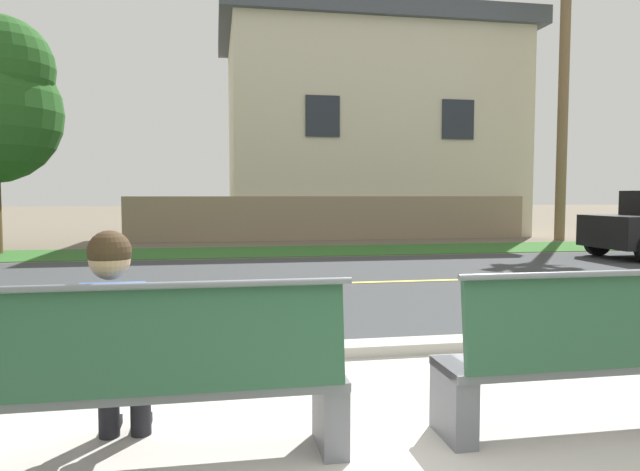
% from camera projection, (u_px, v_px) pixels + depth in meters
% --- Properties ---
extents(ground_plane, '(140.00, 140.00, 0.00)m').
position_uv_depth(ground_plane, '(270.00, 273.00, 10.69)').
color(ground_plane, '#665B4C').
extents(sidewalk_pavement, '(44.00, 3.60, 0.01)m').
position_uv_depth(sidewalk_pavement, '(398.00, 451.00, 3.23)').
color(sidewalk_pavement, '#B7B2A8').
rests_on(sidewalk_pavement, ground_plane).
extents(curb_edge, '(44.00, 0.30, 0.11)m').
position_uv_depth(curb_edge, '(330.00, 350.00, 5.14)').
color(curb_edge, '#ADA89E').
rests_on(curb_edge, ground_plane).
extents(street_asphalt, '(52.00, 8.00, 0.01)m').
position_uv_depth(street_asphalt, '(279.00, 285.00, 9.22)').
color(street_asphalt, '#383A3D').
rests_on(street_asphalt, ground_plane).
extents(road_centre_line, '(48.00, 0.14, 0.01)m').
position_uv_depth(road_centre_line, '(279.00, 285.00, 9.22)').
color(road_centre_line, '#E0CC4C').
rests_on(road_centre_line, ground_plane).
extents(far_verge_grass, '(48.00, 2.80, 0.02)m').
position_uv_depth(far_verge_grass, '(256.00, 252.00, 14.65)').
color(far_verge_grass, '#2D6026').
rests_on(far_verge_grass, ground_plane).
extents(bench_left, '(2.04, 0.48, 1.01)m').
position_uv_depth(bench_left, '(153.00, 383.00, 2.99)').
color(bench_left, slate).
rests_on(bench_left, ground_plane).
extents(bench_right, '(2.04, 0.48, 1.01)m').
position_uv_depth(bench_right, '(608.00, 357.00, 3.46)').
color(bench_right, slate).
rests_on(bench_right, ground_plane).
extents(seated_person_blue, '(0.52, 0.68, 1.25)m').
position_uv_depth(seated_person_blue, '(115.00, 336.00, 3.11)').
color(seated_person_blue, black).
rests_on(seated_person_blue, ground_plane).
extents(palm_tree_tall, '(2.09, 1.98, 9.24)m').
position_uv_depth(palm_tree_tall, '(566.00, 4.00, 18.02)').
color(palm_tree_tall, brown).
rests_on(palm_tree_tall, ground_plane).
extents(garden_wall, '(13.00, 0.36, 1.40)m').
position_uv_depth(garden_wall, '(333.00, 218.00, 18.62)').
color(garden_wall, gray).
rests_on(garden_wall, ground_plane).
extents(house_across_street, '(10.93, 6.91, 7.75)m').
position_uv_depth(house_across_street, '(366.00, 129.00, 21.88)').
color(house_across_street, beige).
rests_on(house_across_street, ground_plane).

